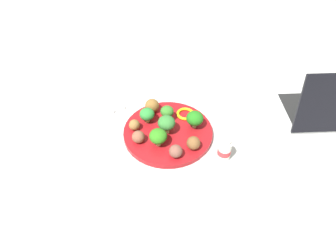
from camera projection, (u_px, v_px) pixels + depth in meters
name	position (u px, v px, depth m)	size (l,w,h in m)	color
ground_plane	(168.00, 134.00, 1.00)	(4.00, 4.00, 0.00)	#B2B2AD
plate	(168.00, 132.00, 1.00)	(0.28, 0.28, 0.02)	maroon
broccoli_floret_far_rim	(195.00, 118.00, 0.98)	(0.05, 0.05, 0.06)	#8DBB6C
broccoli_floret_front_left	(167.00, 124.00, 0.96)	(0.05, 0.05, 0.06)	#A7CA73
broccoli_floret_mid_left	(158.00, 136.00, 0.92)	(0.05, 0.05, 0.06)	#A4BF67
broccoli_floret_near_rim	(167.00, 112.00, 1.00)	(0.04, 0.04, 0.05)	#99C884
broccoli_floret_front_right	(147.00, 114.00, 1.00)	(0.05, 0.05, 0.05)	#A8C86A
meatball_far_rim	(193.00, 143.00, 0.93)	(0.04, 0.04, 0.04)	brown
meatball_mid_left	(138.00, 137.00, 0.94)	(0.04, 0.04, 0.04)	brown
meatball_back_left	(176.00, 151.00, 0.90)	(0.04, 0.04, 0.04)	brown
meatball_mid_right	(152.00, 106.00, 1.04)	(0.05, 0.05, 0.05)	brown
meatball_center	(134.00, 125.00, 0.98)	(0.03, 0.03, 0.03)	brown
pepper_ring_back_right	(185.00, 114.00, 1.04)	(0.06, 0.06, 0.01)	yellow
napkin	(106.00, 103.00, 1.11)	(0.17, 0.12, 0.01)	white
fork	(101.00, 104.00, 1.10)	(0.12, 0.02, 0.01)	silver
knife	(109.00, 99.00, 1.12)	(0.15, 0.02, 0.01)	silver
yogurt_bottle	(224.00, 150.00, 0.91)	(0.04, 0.04, 0.07)	white
laptop	(332.00, 108.00, 1.03)	(0.39, 0.38, 0.21)	silver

